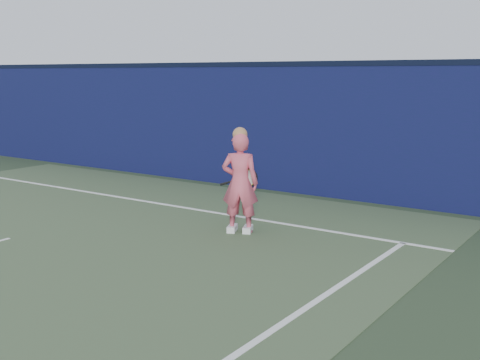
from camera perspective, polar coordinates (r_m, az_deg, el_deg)
The scene contains 4 objects.
backstop_wall at distance 13.01m, azimuth -1.04°, elevation 5.16°, with size 24.00×0.40×2.50m, color #0D143A.
wall_cap at distance 12.96m, azimuth -1.06°, elevation 10.89°, with size 24.00×0.42×0.10m, color black.
player at distance 8.96m, azimuth 0.00°, elevation -0.24°, with size 0.65×0.56×1.59m.
racket at distance 9.39m, azimuth 0.53°, elevation 0.15°, with size 0.56×0.32×0.32m.
Camera 1 is at (7.53, -4.05, 2.38)m, focal length 45.00 mm.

